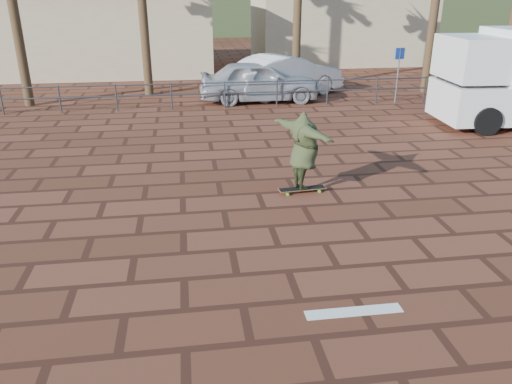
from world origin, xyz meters
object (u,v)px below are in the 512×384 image
(skateboarder, at_px, (304,151))
(car_silver, at_px, (259,81))
(longboard, at_px, (302,189))
(car_white, at_px, (285,75))

(skateboarder, bearing_deg, car_silver, -24.86)
(longboard, bearing_deg, car_white, 75.74)
(longboard, relative_size, car_white, 0.21)
(skateboarder, xyz_separation_m, car_silver, (0.49, 9.76, -0.17))
(car_white, bearing_deg, car_silver, 103.47)
(skateboarder, relative_size, car_silver, 0.45)
(longboard, relative_size, skateboarder, 0.51)
(skateboarder, height_order, car_white, skateboarder)
(car_silver, bearing_deg, longboard, 177.68)
(longboard, relative_size, car_silver, 0.23)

